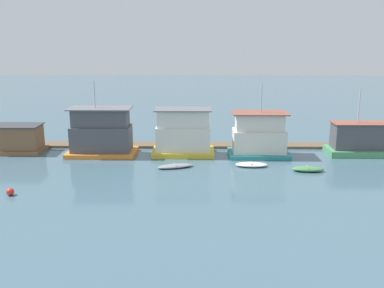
{
  "coord_description": "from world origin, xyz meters",
  "views": [
    {
      "loc": [
        0.63,
        -45.72,
        12.67
      ],
      "look_at": [
        0.0,
        -1.0,
        1.4
      ],
      "focal_mm": 40.0,
      "sensor_mm": 36.0,
      "label": 1
    }
  ],
  "objects_px": {
    "houseboat_green": "(358,140)",
    "buoy_red": "(10,192)",
    "houseboat_yellow": "(183,134)",
    "houseboat_brown": "(18,139)",
    "houseboat_teal": "(259,136)",
    "dinghy_grey": "(175,166)",
    "dinghy_green": "(308,169)",
    "dinghy_white": "(251,165)",
    "houseboat_orange": "(101,134)"
  },
  "relations": [
    {
      "from": "dinghy_white",
      "to": "buoy_red",
      "type": "height_order",
      "value": "buoy_red"
    },
    {
      "from": "houseboat_brown",
      "to": "dinghy_green",
      "type": "height_order",
      "value": "houseboat_brown"
    },
    {
      "from": "dinghy_green",
      "to": "houseboat_brown",
      "type": "bearing_deg",
      "value": 167.87
    },
    {
      "from": "houseboat_teal",
      "to": "dinghy_white",
      "type": "relative_size",
      "value": 2.45
    },
    {
      "from": "houseboat_teal",
      "to": "buoy_red",
      "type": "height_order",
      "value": "houseboat_teal"
    },
    {
      "from": "houseboat_yellow",
      "to": "dinghy_green",
      "type": "relative_size",
      "value": 2.17
    },
    {
      "from": "houseboat_brown",
      "to": "houseboat_orange",
      "type": "relative_size",
      "value": 0.68
    },
    {
      "from": "dinghy_white",
      "to": "dinghy_green",
      "type": "distance_m",
      "value": 5.48
    },
    {
      "from": "houseboat_orange",
      "to": "houseboat_green",
      "type": "distance_m",
      "value": 28.22
    },
    {
      "from": "houseboat_teal",
      "to": "dinghy_white",
      "type": "height_order",
      "value": "houseboat_teal"
    },
    {
      "from": "dinghy_green",
      "to": "dinghy_grey",
      "type": "bearing_deg",
      "value": 175.66
    },
    {
      "from": "dinghy_grey",
      "to": "dinghy_green",
      "type": "bearing_deg",
      "value": -4.34
    },
    {
      "from": "buoy_red",
      "to": "dinghy_white",
      "type": "bearing_deg",
      "value": 21.83
    },
    {
      "from": "houseboat_teal",
      "to": "buoy_red",
      "type": "bearing_deg",
      "value": -150.55
    },
    {
      "from": "houseboat_yellow",
      "to": "houseboat_brown",
      "type": "bearing_deg",
      "value": 177.93
    },
    {
      "from": "houseboat_brown",
      "to": "houseboat_green",
      "type": "relative_size",
      "value": 0.75
    },
    {
      "from": "buoy_red",
      "to": "dinghy_green",
      "type": "bearing_deg",
      "value": 14.66
    },
    {
      "from": "houseboat_brown",
      "to": "dinghy_grey",
      "type": "height_order",
      "value": "houseboat_brown"
    },
    {
      "from": "dinghy_grey",
      "to": "dinghy_green",
      "type": "xyz_separation_m",
      "value": [
        12.89,
        -0.98,
        0.06
      ]
    },
    {
      "from": "houseboat_teal",
      "to": "dinghy_white",
      "type": "bearing_deg",
      "value": -106.86
    },
    {
      "from": "houseboat_brown",
      "to": "houseboat_teal",
      "type": "xyz_separation_m",
      "value": [
        26.75,
        -1.0,
        0.65
      ]
    },
    {
      "from": "houseboat_brown",
      "to": "dinghy_green",
      "type": "relative_size",
      "value": 1.77
    },
    {
      "from": "houseboat_orange",
      "to": "dinghy_green",
      "type": "relative_size",
      "value": 2.6
    },
    {
      "from": "houseboat_yellow",
      "to": "buoy_red",
      "type": "xyz_separation_m",
      "value": [
        -13.77,
        -12.76,
        -2.04
      ]
    },
    {
      "from": "houseboat_teal",
      "to": "buoy_red",
      "type": "xyz_separation_m",
      "value": [
        -22.01,
        -12.43,
        -1.85
      ]
    },
    {
      "from": "houseboat_yellow",
      "to": "houseboat_green",
      "type": "relative_size",
      "value": 0.92
    },
    {
      "from": "houseboat_yellow",
      "to": "houseboat_teal",
      "type": "distance_m",
      "value": 8.25
    },
    {
      "from": "houseboat_orange",
      "to": "buoy_red",
      "type": "xyz_separation_m",
      "value": [
        -4.83,
        -12.59,
        -2.06
      ]
    },
    {
      "from": "houseboat_green",
      "to": "houseboat_orange",
      "type": "bearing_deg",
      "value": -178.98
    },
    {
      "from": "houseboat_brown",
      "to": "dinghy_white",
      "type": "distance_m",
      "value": 26.05
    },
    {
      "from": "houseboat_green",
      "to": "buoy_red",
      "type": "relative_size",
      "value": 11.68
    },
    {
      "from": "houseboat_green",
      "to": "dinghy_grey",
      "type": "height_order",
      "value": "houseboat_green"
    },
    {
      "from": "dinghy_white",
      "to": "dinghy_green",
      "type": "relative_size",
      "value": 1.04
    },
    {
      "from": "houseboat_green",
      "to": "dinghy_white",
      "type": "distance_m",
      "value": 13.24
    },
    {
      "from": "dinghy_white",
      "to": "houseboat_brown",
      "type": "bearing_deg",
      "value": 168.67
    },
    {
      "from": "houseboat_brown",
      "to": "dinghy_grey",
      "type": "relative_size",
      "value": 1.45
    },
    {
      "from": "houseboat_orange",
      "to": "dinghy_grey",
      "type": "height_order",
      "value": "houseboat_orange"
    },
    {
      "from": "houseboat_green",
      "to": "houseboat_yellow",
      "type": "bearing_deg",
      "value": -179.02
    },
    {
      "from": "houseboat_yellow",
      "to": "buoy_red",
      "type": "height_order",
      "value": "houseboat_yellow"
    },
    {
      "from": "houseboat_brown",
      "to": "buoy_red",
      "type": "height_order",
      "value": "houseboat_brown"
    },
    {
      "from": "houseboat_brown",
      "to": "houseboat_teal",
      "type": "bearing_deg",
      "value": -2.14
    },
    {
      "from": "houseboat_brown",
      "to": "dinghy_white",
      "type": "xyz_separation_m",
      "value": [
        25.51,
        -5.11,
        -1.31
      ]
    },
    {
      "from": "dinghy_grey",
      "to": "dinghy_white",
      "type": "relative_size",
      "value": 1.17
    },
    {
      "from": "buoy_red",
      "to": "houseboat_yellow",
      "type": "bearing_deg",
      "value": 42.82
    },
    {
      "from": "houseboat_brown",
      "to": "dinghy_grey",
      "type": "bearing_deg",
      "value": -17.49
    },
    {
      "from": "buoy_red",
      "to": "houseboat_green",
      "type": "bearing_deg",
      "value": 21.62
    },
    {
      "from": "houseboat_brown",
      "to": "dinghy_white",
      "type": "bearing_deg",
      "value": -11.33
    },
    {
      "from": "dinghy_white",
      "to": "houseboat_yellow",
      "type": "bearing_deg",
      "value": 147.59
    },
    {
      "from": "dinghy_white",
      "to": "buoy_red",
      "type": "distance_m",
      "value": 22.37
    },
    {
      "from": "dinghy_white",
      "to": "buoy_red",
      "type": "bearing_deg",
      "value": -158.17
    }
  ]
}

